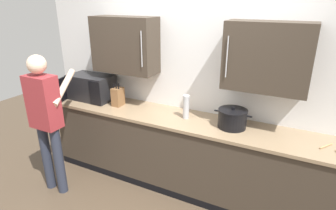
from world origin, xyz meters
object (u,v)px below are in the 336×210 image
object	(u,v)px
thermos_flask	(186,107)
person_figure	(46,114)
knife_block	(118,97)
wooden_spoon	(333,149)
microwave_oven	(89,87)
stock_pot	(232,118)

from	to	relation	value
thermos_flask	person_figure	xyz separation A→B (m)	(-1.36, -0.78, -0.06)
thermos_flask	person_figure	bearing A→B (deg)	-150.22
knife_block	wooden_spoon	distance (m)	2.42
knife_block	wooden_spoon	xyz separation A→B (m)	(2.42, -0.04, -0.11)
microwave_oven	knife_block	distance (m)	0.50
thermos_flask	stock_pot	bearing A→B (deg)	0.55
microwave_oven	wooden_spoon	world-z (taller)	microwave_oven
knife_block	person_figure	bearing A→B (deg)	-119.07
knife_block	thermos_flask	bearing A→B (deg)	0.93
microwave_oven	knife_block	bearing A→B (deg)	-2.94
wooden_spoon	thermos_flask	bearing A→B (deg)	177.97
stock_pot	wooden_spoon	size ratio (longest dim) A/B	2.03
stock_pot	knife_block	world-z (taller)	knife_block
wooden_spoon	knife_block	bearing A→B (deg)	179.12
wooden_spoon	person_figure	world-z (taller)	person_figure
thermos_flask	person_figure	distance (m)	1.57
stock_pot	knife_block	xyz separation A→B (m)	(-1.47, -0.02, 0.02)
knife_block	person_figure	distance (m)	0.87
stock_pot	wooden_spoon	world-z (taller)	stock_pot
knife_block	person_figure	xyz separation A→B (m)	(-0.42, -0.76, -0.04)
thermos_flask	person_figure	world-z (taller)	person_figure
microwave_oven	knife_block	xyz separation A→B (m)	(0.50, -0.03, -0.05)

